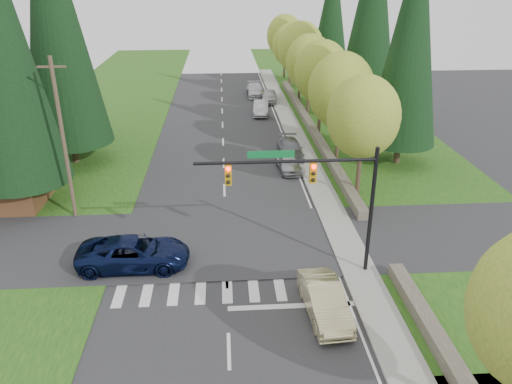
{
  "coord_description": "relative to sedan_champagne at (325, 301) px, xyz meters",
  "views": [
    {
      "loc": [
        0.0,
        -17.14,
        14.33
      ],
      "look_at": [
        1.79,
        8.73,
        2.8
      ],
      "focal_mm": 35.0,
      "sensor_mm": 36.0,
      "label": 1
    }
  ],
  "objects": [
    {
      "name": "parked_car_e",
      "position": [
        -0.17,
        43.44,
        -0.01
      ],
      "size": [
        2.19,
        5.12,
        1.47
      ],
      "primitive_type": "imported",
      "rotation": [
        0.0,
        0.0,
        0.03
      ],
      "color": "silver",
      "rests_on": "ground"
    },
    {
      "name": "traffic_signal",
      "position": [
        0.0,
        3.38,
        4.24
      ],
      "size": [
        8.7,
        0.37,
        6.8
      ],
      "color": "black",
      "rests_on": "ground"
    },
    {
      "name": "decid_tree_2",
      "position": [
        4.73,
        26.89,
        5.18
      ],
      "size": [
        5.0,
        5.0,
        8.82
      ],
      "color": "#38281C",
      "rests_on": "ground"
    },
    {
      "name": "stone_wall_north",
      "position": [
        4.23,
        28.89,
        -0.4
      ],
      "size": [
        0.7,
        40.0,
        0.7
      ],
      "primitive_type": "cube",
      "color": "#4C4438",
      "rests_on": "ground"
    },
    {
      "name": "decid_tree_0",
      "position": [
        4.83,
        12.89,
        4.85
      ],
      "size": [
        4.8,
        4.8,
        8.37
      ],
      "color": "#38281C",
      "rests_on": "ground"
    },
    {
      "name": "sedan_champagne",
      "position": [
        0.0,
        0.0,
        0.0
      ],
      "size": [
        1.91,
        4.64,
        1.49
      ],
      "primitive_type": "imported",
      "rotation": [
        0.0,
        0.0,
        0.07
      ],
      "color": "beige",
      "rests_on": "ground"
    },
    {
      "name": "grass_west",
      "position": [
        -17.37,
        18.89,
        -0.72
      ],
      "size": [
        14.0,
        110.0,
        0.06
      ],
      "primitive_type": "cube",
      "color": "#174913",
      "rests_on": "ground"
    },
    {
      "name": "conifer_e_b",
      "position": [
        10.63,
        32.89,
        10.05
      ],
      "size": [
        6.12,
        6.12,
        19.8
      ],
      "color": "#38281C",
      "rests_on": "ground"
    },
    {
      "name": "conifer_w_e",
      "position": [
        -18.37,
        26.89,
        9.54
      ],
      "size": [
        5.78,
        5.78,
        18.8
      ],
      "color": "#38281C",
      "rests_on": "ground"
    },
    {
      "name": "decid_tree_6",
      "position": [
        4.83,
        54.89,
        5.12
      ],
      "size": [
        5.2,
        5.2,
        8.86
      ],
      "color": "#38281C",
      "rests_on": "ground"
    },
    {
      "name": "decid_tree_1",
      "position": [
        4.93,
        19.89,
        5.05
      ],
      "size": [
        5.2,
        5.2,
        8.8
      ],
      "color": "#38281C",
      "rests_on": "ground"
    },
    {
      "name": "conifer_w_c",
      "position": [
        -16.37,
        20.89,
        10.55
      ],
      "size": [
        6.46,
        6.46,
        20.8
      ],
      "color": "#38281C",
      "rests_on": "ground"
    },
    {
      "name": "decid_tree_5",
      "position": [
        4.73,
        47.89,
        4.78
      ],
      "size": [
        4.8,
        4.8,
        8.3
      ],
      "color": "#38281C",
      "rests_on": "ground"
    },
    {
      "name": "cross_street",
      "position": [
        -4.37,
        6.89,
        -0.75
      ],
      "size": [
        120.0,
        8.0,
        0.1
      ],
      "primitive_type": "cube",
      "color": "#28282B",
      "rests_on": "ground"
    },
    {
      "name": "stone_wall_south",
      "position": [
        4.23,
        -4.11,
        -0.4
      ],
      "size": [
        0.7,
        14.0,
        0.7
      ],
      "primitive_type": "cube",
      "color": "#4C4438",
      "rests_on": "ground"
    },
    {
      "name": "conifer_e_a",
      "position": [
        9.63,
        18.89,
        9.04
      ],
      "size": [
        5.44,
        5.44,
        17.8
      ],
      "color": "#38281C",
      "rests_on": "ground"
    },
    {
      "name": "sidewalk_east",
      "position": [
        2.53,
        20.89,
        -0.68
      ],
      "size": [
        1.8,
        80.0,
        0.13
      ],
      "primitive_type": "cube",
      "color": "gray",
      "rests_on": "ground"
    },
    {
      "name": "decid_tree_4",
      "position": [
        4.93,
        40.89,
        5.31
      ],
      "size": [
        5.4,
        5.4,
        9.18
      ],
      "color": "#38281C",
      "rests_on": "ground"
    },
    {
      "name": "parked_car_d",
      "position": [
        1.23,
        40.11,
        -0.02
      ],
      "size": [
        2.17,
        4.41,
        1.44
      ],
      "primitive_type": "imported",
      "rotation": [
        0.0,
        0.0,
        -0.11
      ],
      "color": "silver",
      "rests_on": "ground"
    },
    {
      "name": "curb_east",
      "position": [
        1.68,
        20.89,
        -0.68
      ],
      "size": [
        0.2,
        80.0,
        0.13
      ],
      "primitive_type": "cube",
      "color": "gray",
      "rests_on": "ground"
    },
    {
      "name": "parked_car_b",
      "position": [
        1.23,
        21.05,
        -0.06
      ],
      "size": [
        1.95,
        4.75,
        1.38
      ],
      "primitive_type": "imported",
      "rotation": [
        0.0,
        0.0,
        -0.0
      ],
      "color": "slate",
      "rests_on": "ground"
    },
    {
      "name": "grass_east",
      "position": [
        8.63,
        18.89,
        -0.72
      ],
      "size": [
        14.0,
        110.0,
        0.06
      ],
      "primitive_type": "cube",
      "color": "#174913",
      "rests_on": "ground"
    },
    {
      "name": "decid_tree_3",
      "position": [
        4.83,
        33.89,
        4.92
      ],
      "size": [
        5.0,
        5.0,
        8.55
      ],
      "color": "#38281C",
      "rests_on": "ground"
    },
    {
      "name": "parked_car_a",
      "position": [
        0.68,
        17.87,
        -0.08
      ],
      "size": [
        1.85,
        4.02,
        1.34
      ],
      "primitive_type": "imported",
      "rotation": [
        0.0,
        0.0,
        0.07
      ],
      "color": "#B4B4B9",
      "rests_on": "ground"
    },
    {
      "name": "ground",
      "position": [
        -4.37,
        -1.11,
        -0.75
      ],
      "size": [
        120.0,
        120.0,
        0.0
      ],
      "primitive_type": "plane",
      "color": "#28282B",
      "rests_on": "ground"
    },
    {
      "name": "suv_navy",
      "position": [
        -9.19,
        4.69,
        0.06
      ],
      "size": [
        5.81,
        2.69,
        1.61
      ],
      "primitive_type": "imported",
      "rotation": [
        0.0,
        0.0,
        1.57
      ],
      "color": "#0A1335",
      "rests_on": "ground"
    },
    {
      "name": "conifer_e_c",
      "position": [
        9.63,
        46.89,
        8.54
      ],
      "size": [
        5.1,
        5.1,
        16.8
      ],
      "color": "#38281C",
      "rests_on": "ground"
    },
    {
      "name": "parked_car_c",
      "position": [
        -0.17,
        34.58,
        -0.02
      ],
      "size": [
        1.99,
        4.53,
        1.45
      ],
      "primitive_type": "imported",
      "rotation": [
        0.0,
        0.0,
        -0.11
      ],
      "color": "#AFB0B4",
      "rests_on": "ground"
    },
    {
      "name": "utility_pole",
      "position": [
        -13.87,
        10.89,
        4.39
      ],
      "size": [
        1.6,
        0.24,
        10.0
      ],
      "color": "#473828",
      "rests_on": "ground"
    }
  ]
}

